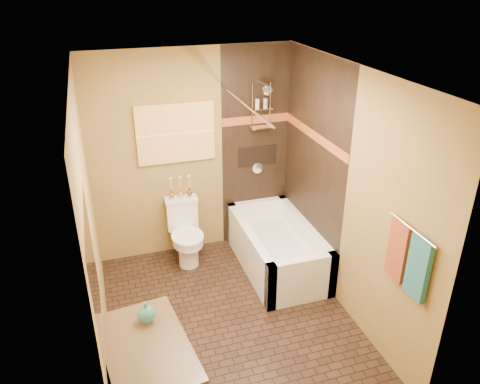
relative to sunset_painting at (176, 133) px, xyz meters
name	(u,v)px	position (x,y,z in m)	size (l,w,h in m)	color
floor	(231,320)	(0.20, -1.48, -1.55)	(3.00, 3.00, 0.00)	black
wall_left	(92,233)	(-1.00, -1.48, -0.30)	(0.02, 3.00, 2.50)	olive
wall_right	(347,195)	(1.40, -1.48, -0.30)	(0.02, 3.00, 2.50)	olive
wall_back	(193,155)	(0.20, 0.02, -0.30)	(2.40, 0.02, 2.50)	olive
wall_front	(297,319)	(0.20, -2.98, -0.30)	(2.40, 0.02, 2.50)	olive
ceiling	(228,73)	(0.20, -1.48, 0.95)	(3.00, 3.00, 0.00)	silver
alcove_tile_back	(255,149)	(0.97, 0.01, -0.30)	(0.85, 0.01, 2.50)	black
alcove_tile_right	(312,167)	(1.39, -0.73, -0.30)	(0.01, 1.50, 2.50)	black
mosaic_band_back	(256,120)	(0.97, 0.00, 0.07)	(0.85, 0.01, 0.10)	maroon
mosaic_band_right	(314,135)	(1.38, -0.73, 0.07)	(0.01, 1.50, 0.10)	maroon
alcove_niche	(257,156)	(1.00, 0.01, -0.40)	(0.50, 0.01, 0.25)	black
shower_fixtures	(261,118)	(1.00, -0.10, 0.12)	(0.24, 0.33, 1.16)	silver
curtain_rod	(246,105)	(0.60, -0.73, 0.47)	(0.03, 0.03, 1.55)	silver
towel_bar	(412,230)	(1.35, -2.53, -0.10)	(0.02, 0.02, 0.55)	silver
towel_teal	(418,268)	(1.36, -2.66, -0.37)	(0.05, 0.22, 0.52)	#1E5E64
towel_rust	(398,250)	(1.36, -2.40, -0.37)	(0.05, 0.22, 0.52)	maroon
sunset_painting	(176,133)	(0.00, 0.00, 0.00)	(0.90, 0.04, 0.70)	gold
vanity_mirror	(94,276)	(-0.99, -2.48, -0.05)	(0.01, 1.00, 0.90)	white
bathtub	(277,250)	(1.00, -0.73, -1.33)	(0.80, 1.50, 0.55)	white
toilet	(185,232)	(0.00, -0.26, -1.16)	(0.39, 0.58, 0.77)	white
teal_bottle	(146,312)	(-0.68, -2.22, -0.62)	(0.14, 0.14, 0.22)	#2A7E73
bud_vases	(180,187)	(0.00, -0.09, -0.63)	(0.28, 0.06, 0.27)	gold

